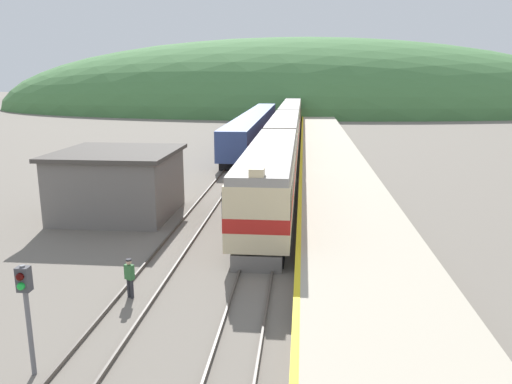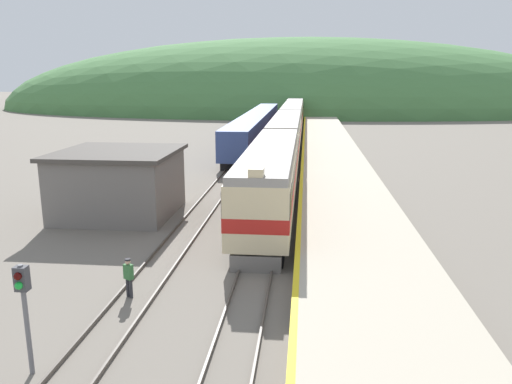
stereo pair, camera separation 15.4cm
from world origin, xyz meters
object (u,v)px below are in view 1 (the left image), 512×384
at_px(carriage_second, 284,136).
at_px(track_worker, 130,276).
at_px(carriage_fifth, 295,102).
at_px(siding_train, 255,127).
at_px(carriage_fourth, 293,108).
at_px(signal_post_siding, 25,297).
at_px(carriage_third, 290,118).
at_px(express_train_lead_car, 271,178).

bearing_deg(carriage_second, track_worker, -97.69).
height_order(carriage_fifth, siding_train, carriage_fifth).
distance_m(carriage_fourth, signal_post_siding, 84.91).
height_order(carriage_third, siding_train, carriage_third).
bearing_deg(express_train_lead_car, signal_post_siding, -107.77).
bearing_deg(express_train_lead_car, track_worker, -110.35).
bearing_deg(carriage_third, carriage_fifth, 90.00).
bearing_deg(signal_post_siding, siding_train, 88.59).
relative_size(carriage_fourth, carriage_fifth, 1.00).
xyz_separation_m(express_train_lead_car, carriage_second, (0.00, 21.81, -0.01)).
bearing_deg(track_worker, carriage_second, 82.31).
height_order(carriage_second, siding_train, carriage_second).
distance_m(express_train_lead_car, carriage_fourth, 66.97).
height_order(siding_train, track_worker, siding_train).
height_order(carriage_fourth, carriage_fifth, same).
relative_size(carriage_second, siding_train, 0.49).
relative_size(carriage_fifth, siding_train, 0.49).
relative_size(carriage_third, carriage_fifth, 1.00).
distance_m(carriage_fourth, carriage_fifth, 22.58).
bearing_deg(track_worker, carriage_fourth, 86.66).
distance_m(carriage_third, carriage_fifth, 45.15).
height_order(express_train_lead_car, signal_post_siding, express_train_lead_car).
xyz_separation_m(signal_post_siding, track_worker, (1.06, 5.26, -1.53)).
height_order(carriage_fifth, track_worker, carriage_fifth).
xyz_separation_m(express_train_lead_car, siding_train, (-4.38, 35.30, -0.44)).
bearing_deg(track_worker, siding_train, 89.70).
bearing_deg(carriage_fifth, express_train_lead_car, -90.00).
bearing_deg(carriage_fifth, carriage_fourth, -90.00).
bearing_deg(express_train_lead_car, carriage_second, 90.00).
xyz_separation_m(siding_train, track_worker, (-0.25, -47.78, -1.00)).
relative_size(express_train_lead_car, signal_post_siding, 5.87).
bearing_deg(siding_train, carriage_fourth, 82.12).
bearing_deg(carriage_fifth, siding_train, -94.62).
height_order(express_train_lead_car, carriage_fourth, express_train_lead_car).
height_order(carriage_second, carriage_fifth, same).
height_order(signal_post_siding, track_worker, signal_post_siding).
height_order(carriage_fourth, track_worker, carriage_fourth).
bearing_deg(carriage_fifth, track_worker, -92.60).
height_order(carriage_third, carriage_fifth, same).
xyz_separation_m(carriage_third, carriage_fourth, (0.00, 22.58, 0.00)).
distance_m(carriage_third, signal_post_siding, 62.40).
height_order(carriage_third, track_worker, carriage_third).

